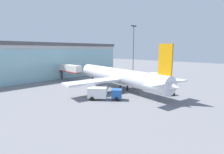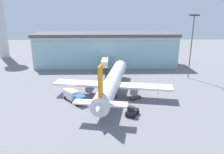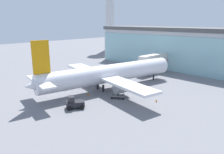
{
  "view_description": "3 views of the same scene",
  "coord_description": "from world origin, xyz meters",
  "px_view_note": "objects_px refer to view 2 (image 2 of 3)",
  "views": [
    {
      "loc": [
        -33.52,
        -26.47,
        10.82
      ],
      "look_at": [
        1.04,
        6.43,
        3.26
      ],
      "focal_mm": 28.0,
      "sensor_mm": 36.0,
      "label": 1
    },
    {
      "loc": [
        0.11,
        -50.97,
        22.08
      ],
      "look_at": [
        1.58,
        4.63,
        5.0
      ],
      "focal_mm": 35.0,
      "sensor_mm": 36.0,
      "label": 2
    },
    {
      "loc": [
        36.45,
        -29.25,
        15.35
      ],
      "look_at": [
        1.37,
        5.97,
        2.52
      ],
      "focal_mm": 35.0,
      "sensor_mm": 36.0,
      "label": 3
    }
  ],
  "objects_px": {
    "apron_light_mast": "(192,42)",
    "safety_cone_nose": "(114,103)",
    "pushback_tug": "(132,111)",
    "catering_truck": "(74,96)",
    "jet_bridge": "(105,62)",
    "airplane": "(112,82)",
    "baggage_cart": "(135,97)",
    "safety_cone_wingtip": "(158,92)"
  },
  "relations": [
    {
      "from": "airplane",
      "to": "safety_cone_wingtip",
      "type": "distance_m",
      "value": 13.16
    },
    {
      "from": "jet_bridge",
      "to": "apron_light_mast",
      "type": "relative_size",
      "value": 0.63
    },
    {
      "from": "catering_truck",
      "to": "pushback_tug",
      "type": "distance_m",
      "value": 15.99
    },
    {
      "from": "jet_bridge",
      "to": "airplane",
      "type": "height_order",
      "value": "airplane"
    },
    {
      "from": "jet_bridge",
      "to": "catering_truck",
      "type": "distance_m",
      "value": 27.25
    },
    {
      "from": "airplane",
      "to": "pushback_tug",
      "type": "distance_m",
      "value": 13.18
    },
    {
      "from": "safety_cone_wingtip",
      "to": "catering_truck",
      "type": "bearing_deg",
      "value": -167.58
    },
    {
      "from": "apron_light_mast",
      "to": "airplane",
      "type": "bearing_deg",
      "value": -150.43
    },
    {
      "from": "apron_light_mast",
      "to": "safety_cone_nose",
      "type": "xyz_separation_m",
      "value": [
        -25.86,
        -21.06,
        -11.92
      ]
    },
    {
      "from": "pushback_tug",
      "to": "safety_cone_wingtip",
      "type": "distance_m",
      "value": 15.73
    },
    {
      "from": "catering_truck",
      "to": "baggage_cart",
      "type": "xyz_separation_m",
      "value": [
        15.64,
        1.3,
        -0.97
      ]
    },
    {
      "from": "jet_bridge",
      "to": "airplane",
      "type": "xyz_separation_m",
      "value": [
        1.99,
        -21.74,
        -0.61
      ]
    },
    {
      "from": "apron_light_mast",
      "to": "catering_truck",
      "type": "bearing_deg",
      "value": -152.1
    },
    {
      "from": "apron_light_mast",
      "to": "baggage_cart",
      "type": "bearing_deg",
      "value": -138.91
    },
    {
      "from": "pushback_tug",
      "to": "apron_light_mast",
      "type": "bearing_deg",
      "value": -8.61
    },
    {
      "from": "pushback_tug",
      "to": "jet_bridge",
      "type": "bearing_deg",
      "value": 40.58
    },
    {
      "from": "catering_truck",
      "to": "safety_cone_wingtip",
      "type": "distance_m",
      "value": 23.1
    },
    {
      "from": "baggage_cart",
      "to": "pushback_tug",
      "type": "bearing_deg",
      "value": -137.56
    },
    {
      "from": "apron_light_mast",
      "to": "baggage_cart",
      "type": "relative_size",
      "value": 6.5
    },
    {
      "from": "safety_cone_nose",
      "to": "pushback_tug",
      "type": "bearing_deg",
      "value": -59.04
    },
    {
      "from": "baggage_cart",
      "to": "safety_cone_nose",
      "type": "distance_m",
      "value": 6.43
    },
    {
      "from": "apron_light_mast",
      "to": "safety_cone_wingtip",
      "type": "relative_size",
      "value": 37.85
    },
    {
      "from": "safety_cone_wingtip",
      "to": "apron_light_mast",
      "type": "bearing_deg",
      "value": 46.32
    },
    {
      "from": "airplane",
      "to": "catering_truck",
      "type": "distance_m",
      "value": 10.9
    },
    {
      "from": "airplane",
      "to": "pushback_tug",
      "type": "height_order",
      "value": "airplane"
    },
    {
      "from": "baggage_cart",
      "to": "safety_cone_wingtip",
      "type": "bearing_deg",
      "value": -8.44
    },
    {
      "from": "apron_light_mast",
      "to": "baggage_cart",
      "type": "height_order",
      "value": "apron_light_mast"
    },
    {
      "from": "catering_truck",
      "to": "safety_cone_wingtip",
      "type": "height_order",
      "value": "catering_truck"
    },
    {
      "from": "safety_cone_nose",
      "to": "safety_cone_wingtip",
      "type": "distance_m",
      "value": 14.22
    },
    {
      "from": "airplane",
      "to": "pushback_tug",
      "type": "xyz_separation_m",
      "value": [
        3.95,
        -12.3,
        -2.63
      ]
    },
    {
      "from": "jet_bridge",
      "to": "pushback_tug",
      "type": "bearing_deg",
      "value": -167.81
    },
    {
      "from": "apron_light_mast",
      "to": "airplane",
      "type": "distance_m",
      "value": 31.29
    },
    {
      "from": "jet_bridge",
      "to": "safety_cone_wingtip",
      "type": "relative_size",
      "value": 23.89
    },
    {
      "from": "pushback_tug",
      "to": "safety_cone_nose",
      "type": "bearing_deg",
      "value": 61.65
    },
    {
      "from": "jet_bridge",
      "to": "apron_light_mast",
      "type": "distance_m",
      "value": 30.06
    },
    {
      "from": "jet_bridge",
      "to": "apron_light_mast",
      "type": "height_order",
      "value": "apron_light_mast"
    },
    {
      "from": "catering_truck",
      "to": "baggage_cart",
      "type": "bearing_deg",
      "value": 55.08
    },
    {
      "from": "apron_light_mast",
      "to": "airplane",
      "type": "xyz_separation_m",
      "value": [
        -26.17,
        -14.84,
        -8.6
      ]
    },
    {
      "from": "apron_light_mast",
      "to": "catering_truck",
      "type": "relative_size",
      "value": 2.96
    },
    {
      "from": "apron_light_mast",
      "to": "airplane",
      "type": "relative_size",
      "value": 0.55
    },
    {
      "from": "airplane",
      "to": "baggage_cart",
      "type": "height_order",
      "value": "airplane"
    },
    {
      "from": "baggage_cart",
      "to": "safety_cone_wingtip",
      "type": "xyz_separation_m",
      "value": [
        6.9,
        3.66,
        -0.23
      ]
    }
  ]
}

